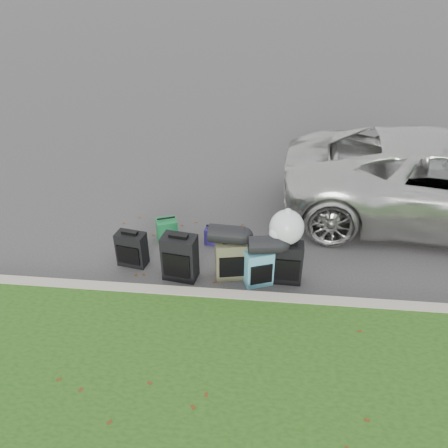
# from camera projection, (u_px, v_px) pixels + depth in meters

# --- Properties ---
(ground) EXTENTS (120.00, 120.00, 0.00)m
(ground) POSITION_uv_depth(u_px,v_px,m) (229.00, 260.00, 7.08)
(ground) COLOR #383535
(ground) RESTS_ON ground
(curb) EXTENTS (120.00, 0.18, 0.15)m
(curb) POSITION_uv_depth(u_px,v_px,m) (223.00, 297.00, 6.19)
(curb) COLOR #9E937F
(curb) RESTS_ON ground
(suitcase_small_black) EXTENTS (0.49, 0.33, 0.56)m
(suitcase_small_black) POSITION_uv_depth(u_px,v_px,m) (132.00, 249.00, 6.84)
(suitcase_small_black) COLOR black
(suitcase_small_black) RESTS_ON ground
(suitcase_large_black_left) EXTENTS (0.54, 0.38, 0.73)m
(suitcase_large_black_left) POSITION_uv_depth(u_px,v_px,m) (180.00, 257.00, 6.52)
(suitcase_large_black_left) COLOR black
(suitcase_large_black_left) RESTS_ON ground
(suitcase_olive) EXTENTS (0.50, 0.37, 0.62)m
(suitcase_olive) POSITION_uv_depth(u_px,v_px,m) (231.00, 259.00, 6.56)
(suitcase_olive) COLOR #46442D
(suitcase_olive) RESTS_ON ground
(suitcase_teal) EXTENTS (0.46, 0.36, 0.57)m
(suitcase_teal) POSITION_uv_depth(u_px,v_px,m) (259.00, 268.00, 6.43)
(suitcase_teal) COLOR teal
(suitcase_teal) RESTS_ON ground
(suitcase_large_black_right) EXTENTS (0.44, 0.27, 0.66)m
(suitcase_large_black_right) POSITION_uv_depth(u_px,v_px,m) (287.00, 263.00, 6.47)
(suitcase_large_black_right) COLOR black
(suitcase_large_black_right) RESTS_ON ground
(tote_green) EXTENTS (0.41, 0.38, 0.38)m
(tote_green) POSITION_uv_depth(u_px,v_px,m) (167.00, 230.00, 7.49)
(tote_green) COLOR #176A35
(tote_green) RESTS_ON ground
(tote_navy) EXTENTS (0.30, 0.25, 0.29)m
(tote_navy) POSITION_uv_depth(u_px,v_px,m) (214.00, 236.00, 7.41)
(tote_navy) COLOR #1F1751
(tote_navy) RESTS_ON ground
(duffel_left) EXTENTS (0.54, 0.31, 0.28)m
(duffel_left) POSITION_uv_depth(u_px,v_px,m) (227.00, 234.00, 6.33)
(duffel_left) COLOR black
(duffel_left) RESTS_ON suitcase_olive
(duffel_right) EXTENTS (0.51, 0.34, 0.27)m
(duffel_right) POSITION_uv_depth(u_px,v_px,m) (265.00, 245.00, 6.19)
(duffel_right) COLOR black
(duffel_right) RESTS_ON suitcase_teal
(trash_bag) EXTENTS (0.50, 0.50, 0.50)m
(trash_bag) POSITION_uv_depth(u_px,v_px,m) (287.00, 227.00, 6.22)
(trash_bag) COLOR silver
(trash_bag) RESTS_ON suitcase_large_black_right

